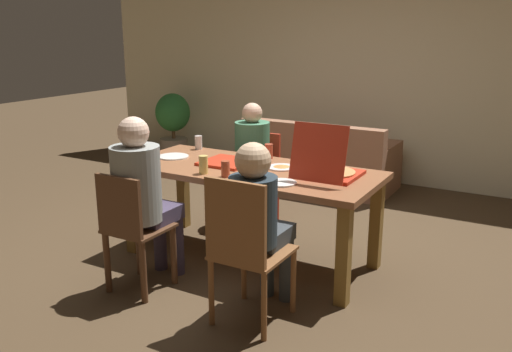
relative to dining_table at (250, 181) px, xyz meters
name	(u,v)px	position (x,y,z in m)	size (l,w,h in m)	color
ground_plane	(250,259)	(0.00, 0.00, -0.67)	(20.00, 20.00, 0.00)	#4C3924
back_wall	(371,72)	(0.00, 2.90, 0.65)	(7.76, 0.12, 2.63)	beige
dining_table	(250,181)	(0.00, 0.00, 0.00)	(2.05, 0.88, 0.77)	brown
chair_0	(256,171)	(-0.43, 0.86, -0.18)	(0.42, 0.39, 0.86)	#B7321E
person_0	(249,154)	(-0.43, 0.72, 0.02)	(0.33, 0.53, 1.17)	#2E364E
chair_1	(245,245)	(0.50, -0.91, -0.12)	(0.43, 0.45, 0.99)	brown
person_1	(258,215)	(0.50, -0.74, 0.03)	(0.31, 0.53, 1.18)	#393F43
chair_2	(132,230)	(-0.43, -0.91, -0.20)	(0.40, 0.40, 0.89)	brown
person_2	(142,189)	(-0.43, -0.78, 0.07)	(0.35, 0.54, 1.26)	#41374E
pizza_box_0	(227,162)	(-0.23, 0.04, 0.12)	(0.38, 0.38, 0.02)	#B22B16
pizza_box_1	(329,170)	(0.65, 0.05, 0.16)	(0.41, 0.51, 0.43)	red
plate_0	(282,167)	(0.22, 0.12, 0.11)	(0.23, 0.23, 0.03)	white
plate_1	(173,157)	(-0.75, -0.01, 0.11)	(0.26, 0.26, 0.01)	white
plate_2	(282,183)	(0.42, -0.27, 0.11)	(0.22, 0.22, 0.01)	white
drinking_glass_0	(269,151)	(-0.02, 0.36, 0.17)	(0.07, 0.07, 0.13)	#B84731
drinking_glass_1	(199,142)	(-0.75, 0.36, 0.17)	(0.07, 0.07, 0.12)	silver
drinking_glass_2	(203,165)	(-0.22, -0.32, 0.17)	(0.07, 0.07, 0.14)	#E6C868
drinking_glass_3	(226,169)	(-0.02, -0.32, 0.17)	(0.07, 0.07, 0.12)	#B3482C
couch	(319,164)	(-0.35, 2.22, -0.39)	(1.73, 0.82, 0.80)	#9A694D
potted_plant	(173,123)	(-2.65, 2.40, -0.13)	(0.48, 0.48, 0.96)	gray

